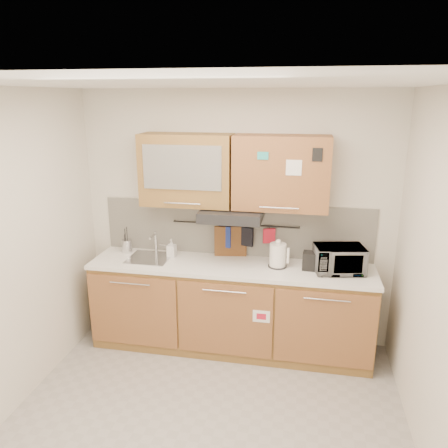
% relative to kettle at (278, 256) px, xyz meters
% --- Properties ---
extents(floor, '(3.20, 3.20, 0.00)m').
position_rel_kettle_xyz_m(floor, '(-0.46, -1.22, -1.03)').
color(floor, '#9E9993').
rests_on(floor, ground).
extents(ceiling, '(3.20, 3.20, 0.00)m').
position_rel_kettle_xyz_m(ceiling, '(-0.46, -1.22, 1.57)').
color(ceiling, white).
rests_on(ceiling, wall_back).
extents(wall_back, '(3.20, 0.00, 3.20)m').
position_rel_kettle_xyz_m(wall_back, '(-0.46, 0.28, 0.27)').
color(wall_back, silver).
rests_on(wall_back, ground).
extents(wall_left, '(0.00, 3.00, 3.00)m').
position_rel_kettle_xyz_m(wall_left, '(-2.06, -1.22, 0.27)').
color(wall_left, silver).
rests_on(wall_left, ground).
extents(wall_right, '(0.00, 3.00, 3.00)m').
position_rel_kettle_xyz_m(wall_right, '(1.14, -1.22, 0.27)').
color(wall_right, silver).
rests_on(wall_right, ground).
extents(base_cabinet, '(2.80, 0.64, 0.88)m').
position_rel_kettle_xyz_m(base_cabinet, '(-0.46, -0.03, -0.63)').
color(base_cabinet, olive).
rests_on(base_cabinet, floor).
extents(countertop, '(2.82, 0.62, 0.04)m').
position_rel_kettle_xyz_m(countertop, '(-0.46, -0.03, -0.13)').
color(countertop, white).
rests_on(countertop, base_cabinet).
extents(backsplash, '(2.80, 0.02, 0.56)m').
position_rel_kettle_xyz_m(backsplash, '(-0.46, 0.27, 0.17)').
color(backsplash, silver).
rests_on(backsplash, countertop).
extents(upper_cabinets, '(1.82, 0.37, 0.70)m').
position_rel_kettle_xyz_m(upper_cabinets, '(-0.47, 0.10, 0.80)').
color(upper_cabinets, olive).
rests_on(upper_cabinets, wall_back).
extents(range_hood, '(0.60, 0.46, 0.10)m').
position_rel_kettle_xyz_m(range_hood, '(-0.46, 0.03, 0.39)').
color(range_hood, black).
rests_on(range_hood, upper_cabinets).
extents(sink, '(0.42, 0.40, 0.26)m').
position_rel_kettle_xyz_m(sink, '(-1.31, -0.01, -0.11)').
color(sink, silver).
rests_on(sink, countertop).
extents(utensil_rail, '(1.30, 0.02, 0.02)m').
position_rel_kettle_xyz_m(utensil_rail, '(-0.46, 0.23, 0.23)').
color(utensil_rail, black).
rests_on(utensil_rail, backsplash).
extents(utensil_crock, '(0.13, 0.13, 0.28)m').
position_rel_kettle_xyz_m(utensil_crock, '(-1.61, 0.12, -0.04)').
color(utensil_crock, silver).
rests_on(utensil_crock, countertop).
extents(kettle, '(0.21, 0.18, 0.28)m').
position_rel_kettle_xyz_m(kettle, '(0.00, 0.00, 0.00)').
color(kettle, white).
rests_on(kettle, countertop).
extents(toaster, '(0.23, 0.15, 0.17)m').
position_rel_kettle_xyz_m(toaster, '(0.35, -0.01, -0.03)').
color(toaster, black).
rests_on(toaster, countertop).
extents(microwave, '(0.51, 0.39, 0.25)m').
position_rel_kettle_xyz_m(microwave, '(0.58, -0.02, 0.01)').
color(microwave, '#999999').
rests_on(microwave, countertop).
extents(soap_bottle, '(0.09, 0.09, 0.19)m').
position_rel_kettle_xyz_m(soap_bottle, '(-1.10, 0.08, -0.02)').
color(soap_bottle, '#999999').
rests_on(soap_bottle, countertop).
extents(cutting_board, '(0.33, 0.08, 0.41)m').
position_rel_kettle_xyz_m(cutting_board, '(-0.51, 0.21, 0.00)').
color(cutting_board, brown).
rests_on(cutting_board, utensil_rail).
extents(oven_mitt, '(0.14, 0.06, 0.23)m').
position_rel_kettle_xyz_m(oven_mitt, '(-0.57, 0.21, 0.09)').
color(oven_mitt, navy).
rests_on(oven_mitt, utensil_rail).
extents(dark_pouch, '(0.13, 0.08, 0.20)m').
position_rel_kettle_xyz_m(dark_pouch, '(-0.33, 0.21, 0.11)').
color(dark_pouch, black).
rests_on(dark_pouch, utensil_rail).
extents(pot_holder, '(0.12, 0.06, 0.15)m').
position_rel_kettle_xyz_m(pot_holder, '(-0.11, 0.21, 0.13)').
color(pot_holder, red).
rests_on(pot_holder, utensil_rail).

